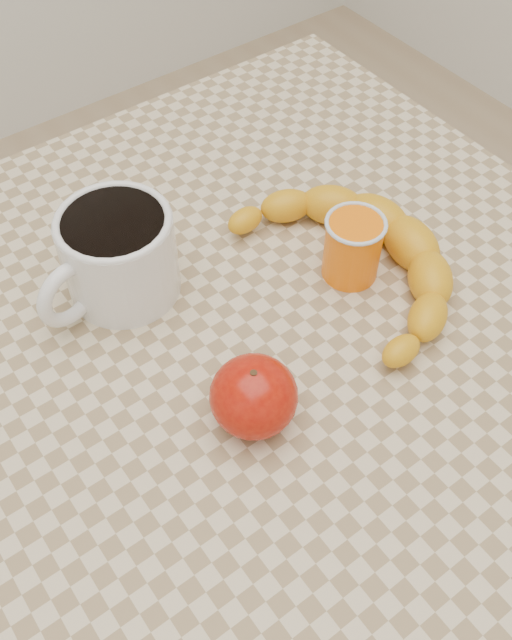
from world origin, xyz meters
TOP-DOWN VIEW (x-y plane):
  - ground at (0.00, 0.00)m, footprint 3.00×3.00m
  - table at (0.00, 0.00)m, footprint 0.80×0.80m
  - coffee_mug at (-0.08, 0.13)m, footprint 0.17×0.14m
  - orange_juice_glass at (0.13, 0.01)m, footprint 0.06×0.06m
  - apple at (-0.06, -0.08)m, footprint 0.09×0.09m
  - banana at (0.13, 0.00)m, footprint 0.28×0.35m

SIDE VIEW (x-z plane):
  - ground at x=0.00m, z-range 0.00..0.00m
  - table at x=0.00m, z-range 0.29..1.04m
  - banana at x=0.13m, z-range 0.75..0.80m
  - apple at x=-0.06m, z-range 0.75..0.82m
  - orange_juice_glass at x=0.13m, z-range 0.75..0.82m
  - coffee_mug at x=-0.08m, z-range 0.75..0.85m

